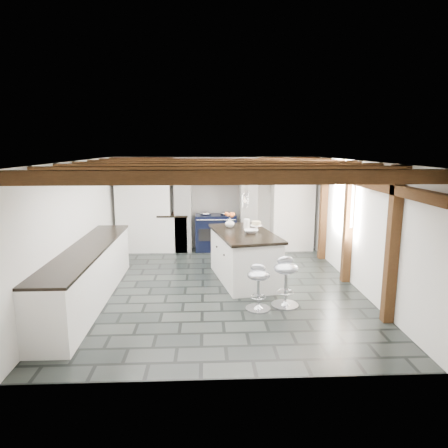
{
  "coord_description": "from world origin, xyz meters",
  "views": [
    {
      "loc": [
        -0.24,
        -7.01,
        2.54
      ],
      "look_at": [
        0.1,
        0.4,
        1.1
      ],
      "focal_mm": 32.0,
      "sensor_mm": 36.0,
      "label": 1
    }
  ],
  "objects_px": {
    "range_cooker": "(216,232)",
    "bar_stool_near": "(286,276)",
    "kitchen_island": "(244,256)",
    "bar_stool_far": "(259,282)"
  },
  "relations": [
    {
      "from": "range_cooker",
      "to": "bar_stool_near",
      "type": "height_order",
      "value": "range_cooker"
    },
    {
      "from": "kitchen_island",
      "to": "bar_stool_far",
      "type": "bearing_deg",
      "value": -97.19
    },
    {
      "from": "range_cooker",
      "to": "bar_stool_far",
      "type": "relative_size",
      "value": 1.37
    },
    {
      "from": "range_cooker",
      "to": "kitchen_island",
      "type": "relative_size",
      "value": 0.48
    },
    {
      "from": "bar_stool_near",
      "to": "range_cooker",
      "type": "bearing_deg",
      "value": 93.1
    },
    {
      "from": "range_cooker",
      "to": "bar_stool_far",
      "type": "height_order",
      "value": "range_cooker"
    },
    {
      "from": "kitchen_island",
      "to": "range_cooker",
      "type": "bearing_deg",
      "value": 90.86
    },
    {
      "from": "bar_stool_near",
      "to": "bar_stool_far",
      "type": "relative_size",
      "value": 1.12
    },
    {
      "from": "bar_stool_near",
      "to": "bar_stool_far",
      "type": "xyz_separation_m",
      "value": [
        -0.45,
        -0.12,
        -0.05
      ]
    },
    {
      "from": "kitchen_island",
      "to": "bar_stool_far",
      "type": "relative_size",
      "value": 2.84
    }
  ]
}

